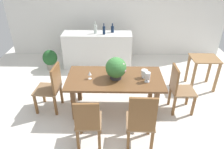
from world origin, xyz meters
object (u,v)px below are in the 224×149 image
object	(u,v)px
crystal_vase_center_near	(147,76)
kitchen_counter	(98,50)
wine_glass	(90,74)
wine_bottle_tall	(104,30)
chair_near_right	(141,120)
wine_bottle_green	(95,29)
flower_centerpiece	(116,68)
wine_bottle_clear	(112,29)
side_table	(203,66)
crystal_vase_left	(144,73)
chair_near_left	(88,122)
potted_plant_floor	(50,59)
dining_table	(115,82)
chair_head_end	(52,86)
chair_foot_end	(178,87)

from	to	relation	value
crystal_vase_center_near	kitchen_counter	distance (m)	2.35
wine_glass	wine_bottle_tall	bearing A→B (deg)	84.77
chair_near_right	wine_bottle_green	bearing A→B (deg)	-70.32
flower_centerpiece	wine_bottle_clear	world-z (taller)	wine_bottle_clear
wine_glass	side_table	world-z (taller)	wine_glass
crystal_vase_left	wine_bottle_green	world-z (taller)	wine_bottle_green
chair_near_left	potted_plant_floor	bearing A→B (deg)	-65.57
dining_table	side_table	size ratio (longest dim) A/B	2.43
wine_glass	chair_head_end	bearing A→B (deg)	176.95
wine_bottle_green	wine_bottle_tall	distance (m)	0.23
chair_foot_end	flower_centerpiece	distance (m)	1.28
wine_bottle_tall	wine_glass	bearing A→B (deg)	-95.23
wine_bottle_green	flower_centerpiece	bearing A→B (deg)	-74.33
chair_near_right	wine_glass	distance (m)	1.32
dining_table	wine_glass	world-z (taller)	wine_glass
wine_bottle_green	side_table	bearing A→B (deg)	-21.66
wine_bottle_clear	potted_plant_floor	distance (m)	1.86
chair_foot_end	flower_centerpiece	size ratio (longest dim) A/B	2.33
chair_foot_end	wine_glass	xyz separation A→B (m)	(-1.69, -0.05, 0.31)
chair_near_left	crystal_vase_left	world-z (taller)	chair_near_left
wine_glass	wine_bottle_green	bearing A→B (deg)	91.53
crystal_vase_left	side_table	size ratio (longest dim) A/B	0.22
chair_foot_end	wine_bottle_tall	bearing A→B (deg)	38.13
wine_glass	side_table	distance (m)	2.67
wine_bottle_clear	wine_bottle_green	world-z (taller)	wine_bottle_green
chair_head_end	wine_bottle_green	bearing A→B (deg)	164.09
wine_glass	wine_bottle_green	distance (m)	1.96
flower_centerpiece	potted_plant_floor	size ratio (longest dim) A/B	0.75
chair_near_right	wine_bottle_green	xyz separation A→B (m)	(-0.92, 2.89, 0.51)
chair_foot_end	side_table	distance (m)	1.19
potted_plant_floor	chair_foot_end	bearing A→B (deg)	-29.72
chair_foot_end	potted_plant_floor	size ratio (longest dim) A/B	1.76
chair_near_left	chair_near_right	world-z (taller)	chair_near_right
wine_bottle_tall	wine_bottle_clear	bearing A→B (deg)	36.23
flower_centerpiece	crystal_vase_left	bearing A→B (deg)	3.60
chair_near_left	dining_table	bearing A→B (deg)	-114.92
chair_head_end	chair_near_left	size ratio (longest dim) A/B	1.02
chair_head_end	crystal_vase_center_near	size ratio (longest dim) A/B	5.13
flower_centerpiece	crystal_vase_left	size ratio (longest dim) A/B	2.59
dining_table	wine_bottle_clear	size ratio (longest dim) A/B	7.52
crystal_vase_left	crystal_vase_center_near	xyz separation A→B (m)	(0.04, -0.15, 0.01)
wine_bottle_clear	wine_bottle_green	size ratio (longest dim) A/B	0.78
crystal_vase_left	chair_head_end	bearing A→B (deg)	-179.35
wine_bottle_green	chair_near_left	bearing A→B (deg)	-87.75
chair_near_right	side_table	xyz separation A→B (m)	(1.61, 1.88, -0.02)
crystal_vase_center_near	side_table	distance (m)	1.78
crystal_vase_left	wine_bottle_clear	world-z (taller)	wine_bottle_clear
wine_bottle_tall	side_table	xyz separation A→B (m)	(2.31, -0.94, -0.52)
chair_near_right	kitchen_counter	distance (m)	3.05
kitchen_counter	dining_table	bearing A→B (deg)	-75.89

